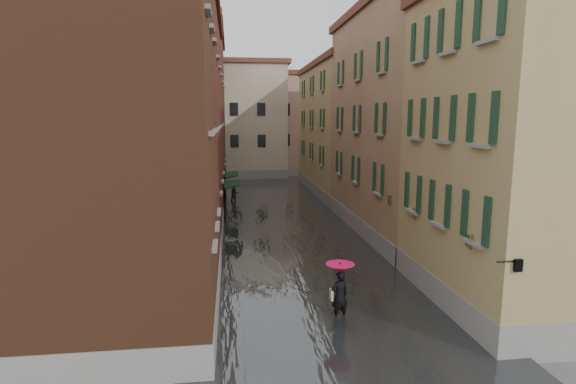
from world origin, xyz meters
TOP-DOWN VIEW (x-y plane):
  - ground at (0.00, 0.00)m, footprint 120.00×120.00m
  - floodwater at (0.00, 13.00)m, footprint 10.00×60.00m
  - building_left_near at (-7.00, -2.00)m, footprint 6.00×8.00m
  - building_left_mid at (-7.00, 9.00)m, footprint 6.00×14.00m
  - building_left_far at (-7.00, 24.00)m, footprint 6.00×16.00m
  - building_right_near at (7.00, -2.00)m, footprint 6.00×8.00m
  - building_right_mid at (7.00, 9.00)m, footprint 6.00×14.00m
  - building_right_far at (7.00, 24.00)m, footprint 6.00×16.00m
  - building_end_cream at (-3.00, 38.00)m, footprint 12.00×9.00m
  - building_end_pink at (6.00, 40.00)m, footprint 10.00×9.00m
  - awning_near at (-3.48, 13.76)m, footprint 1.09×3.31m
  - awning_far at (-3.48, 18.89)m, footprint 1.09×3.37m
  - wall_lantern at (4.33, -6.00)m, footprint 0.71×0.22m
  - window_planters at (4.12, -0.34)m, footprint 0.59×8.09m
  - pedestrian_main at (0.21, -2.57)m, footprint 1.04×1.04m
  - pedestrian_far at (-3.19, 20.30)m, footprint 0.88×0.78m

SIDE VIEW (x-z plane):
  - ground at x=0.00m, z-range 0.00..0.00m
  - floodwater at x=0.00m, z-range 0.00..0.20m
  - pedestrian_far at x=-3.19m, z-range 0.00..1.53m
  - pedestrian_main at x=0.21m, z-range 0.25..2.31m
  - awning_near at x=-3.48m, z-range 1.07..3.87m
  - awning_far at x=-3.48m, z-range 1.08..3.88m
  - wall_lantern at x=4.33m, z-range 2.83..3.18m
  - window_planters at x=4.12m, z-range 3.09..3.93m
  - building_right_near at x=7.00m, z-range 0.00..11.50m
  - building_right_far at x=7.00m, z-range 0.00..11.50m
  - building_end_pink at x=6.00m, z-range 0.00..12.00m
  - building_left_mid at x=-7.00m, z-range 0.00..12.50m
  - building_left_near at x=-7.00m, z-range 0.00..13.00m
  - building_right_mid at x=7.00m, z-range 0.00..13.00m
  - building_end_cream at x=-3.00m, z-range 0.00..13.00m
  - building_left_far at x=-7.00m, z-range 0.00..14.00m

